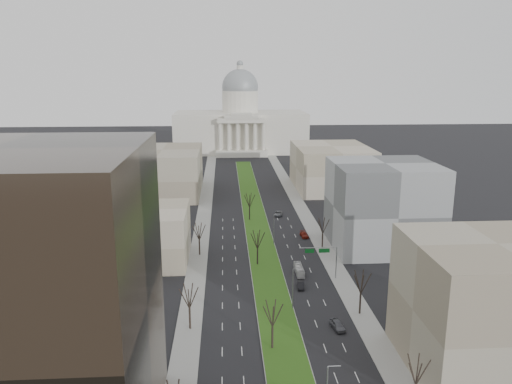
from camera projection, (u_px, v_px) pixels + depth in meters
name	position (u px, v px, depth m)	size (l,w,h in m)	color
ground	(255.00, 220.00, 167.41)	(600.00, 600.00, 0.00)	black
median	(256.00, 220.00, 166.40)	(8.00, 222.03, 0.20)	#999993
sidewalk_left	(200.00, 246.00, 142.06)	(5.00, 330.00, 0.15)	gray
sidewalk_right	(321.00, 243.00, 144.23)	(5.00, 330.00, 0.15)	gray
capitol	(240.00, 125.00, 308.64)	(80.00, 46.00, 55.00)	beige
building_glass_tower	(8.00, 309.00, 61.48)	(34.00, 30.00, 40.00)	black
building_beige_left	(138.00, 235.00, 129.77)	(26.00, 22.00, 14.00)	tan
building_tan_right	(490.00, 307.00, 81.51)	(26.00, 24.00, 22.00)	gray
building_grey_right	(383.00, 205.00, 139.53)	(28.00, 26.00, 24.00)	slate
building_far_left	(163.00, 172.00, 201.92)	(30.00, 40.00, 18.00)	gray
building_far_right	(331.00, 167.00, 211.09)	(30.00, 40.00, 18.00)	tan
tree_left_mid	(189.00, 296.00, 94.87)	(5.40, 5.40, 9.72)	black
tree_left_far	(199.00, 231.00, 133.70)	(5.28, 5.28, 9.50)	black
tree_right_near	(417.00, 370.00, 71.85)	(5.16, 5.16, 9.29)	black
tree_right_mid	(361.00, 282.00, 100.84)	(5.52, 5.52, 9.94)	black
tree_right_far	(323.00, 225.00, 139.78)	(5.04, 5.04, 9.07)	black
tree_median_a	(273.00, 313.00, 88.05)	(5.40, 5.40, 9.72)	black
tree_median_b	(257.00, 239.00, 126.84)	(5.40, 5.40, 9.72)	black
tree_median_c	(249.00, 200.00, 165.64)	(5.40, 5.40, 9.72)	black
streetlamp_median_b	(293.00, 288.00, 103.47)	(1.90, 0.20, 9.16)	gray
streetlamp_median_c	(274.00, 229.00, 142.26)	(1.90, 0.20, 9.16)	gray
mast_arm_signs	(325.00, 255.00, 118.34)	(9.12, 0.24, 8.09)	gray
car_grey_near	(338.00, 325.00, 96.35)	(1.92, 4.77, 1.63)	#4F5057
car_black	(301.00, 285.00, 114.69)	(1.47, 4.23, 1.39)	black
car_red	(304.00, 235.00, 149.94)	(2.02, 4.97, 1.44)	maroon
car_grey_far	(278.00, 214.00, 172.06)	(2.42, 5.25, 1.46)	#575A60
box_van	(299.00, 270.00, 122.63)	(1.77, 7.56, 2.10)	silver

